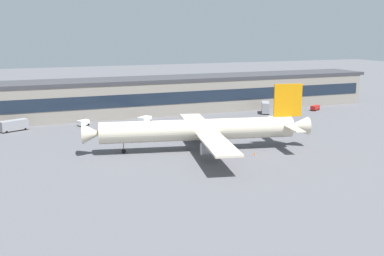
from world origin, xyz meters
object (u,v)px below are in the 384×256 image
traffic_cone_0 (255,153)px  catering_truck (265,107)px  airliner (201,130)px  pushback_tractor (145,119)px  fuel_truck (13,125)px  baggage_tug (84,122)px  follow_me_car (315,108)px

traffic_cone_0 → catering_truck: bearing=57.1°
airliner → pushback_tractor: (-2.90, 41.65, -4.25)m
airliner → fuel_truck: airliner is taller
traffic_cone_0 → pushback_tractor: bearing=104.7°
baggage_tug → traffic_cone_0: bearing=-57.3°
follow_me_car → pushback_tractor: (-66.83, 1.83, -0.04)m
follow_me_car → baggage_tug: same height
airliner → fuel_truck: size_ratio=6.55×
follow_me_car → traffic_cone_0: (-53.52, -48.92, -0.78)m
baggage_tug → catering_truck: bearing=-1.1°
follow_me_car → catering_truck: size_ratio=0.63×
catering_truck → pushback_tractor: catering_truck is taller
fuel_truck → pushback_tractor: bearing=-1.0°
follow_me_car → pushback_tractor: 66.86m
airliner → catering_truck: bearing=43.9°
fuel_truck → traffic_cone_0: size_ratio=14.02×
airliner → fuel_truck: (-43.79, 42.36, -3.42)m
catering_truck → airliner: bearing=-136.1°
traffic_cone_0 → fuel_truck: bearing=136.5°
follow_me_car → fuel_truck: size_ratio=0.54×
catering_truck → pushback_tractor: (-45.93, 0.26, -1.24)m
follow_me_car → catering_truck: 20.99m
airliner → catering_truck: (43.04, 41.39, -3.01)m
airliner → pushback_tractor: airliner is taller
catering_truck → traffic_cone_0: 60.14m
pushback_tractor → traffic_cone_0: pushback_tractor is taller
pushback_tractor → traffic_cone_0: (13.31, -50.75, -0.74)m
baggage_tug → follow_me_car: bearing=-1.9°
airliner → catering_truck: 59.78m
traffic_cone_0 → baggage_tug: bearing=122.7°
fuel_truck → pushback_tractor: fuel_truck is taller
airliner → follow_me_car: size_ratio=12.09×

